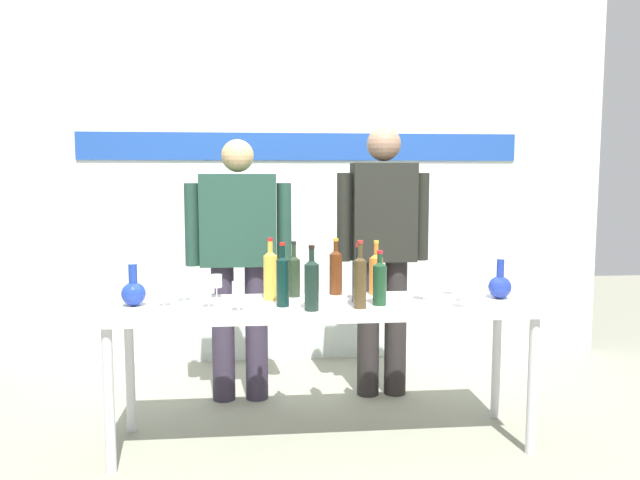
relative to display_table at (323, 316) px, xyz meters
The scene contains 25 objects.
ground_plane 0.68m from the display_table, ahead, with size 10.00×10.00×0.00m, color gray.
back_wall 1.75m from the display_table, 90.00° to the left, with size 4.65×0.11×3.00m.
display_table is the anchor object (origin of this frame).
decanter_blue_left 0.97m from the display_table, behind, with size 0.12×0.12×0.21m.
decanter_blue_right 0.97m from the display_table, ahead, with size 0.12×0.12×0.21m.
presenter_left 0.86m from the display_table, 123.31° to the left, with size 0.65×0.22×1.62m.
presenter_right 0.87m from the display_table, 56.69° to the left, with size 0.58×0.22×1.70m.
wine_bottle_0 0.36m from the display_table, 155.84° to the left, with size 0.07×0.07×0.33m.
wine_bottle_1 0.30m from the display_table, 165.01° to the right, with size 0.06×0.06×0.32m.
wine_bottle_2 0.30m from the display_table, 38.60° to the right, with size 0.06×0.06×0.34m.
wine_bottle_3 0.27m from the display_table, ahead, with size 0.06×0.06×0.30m.
wine_bottle_4 0.43m from the display_table, 33.62° to the left, with size 0.08×0.08×0.30m.
wine_bottle_5 0.32m from the display_table, 67.52° to the left, with size 0.07×0.07×0.31m.
wine_bottle_6 0.27m from the display_table, 113.47° to the right, with size 0.07×0.07×0.32m.
wine_bottle_7 0.35m from the display_table, 14.40° to the right, with size 0.07×0.07×0.28m.
wine_bottle_8 0.30m from the display_table, 126.05° to the left, with size 0.07×0.07×0.30m.
wine_glass_left_0 0.49m from the display_table, 158.86° to the right, with size 0.06×0.06×0.15m.
wine_glass_left_1 0.74m from the display_table, behind, with size 0.07×0.07×0.15m.
wine_glass_left_2 0.82m from the display_table, behind, with size 0.06×0.06×0.15m.
wine_glass_left_3 0.61m from the display_table, behind, with size 0.06×0.06×0.16m.
wine_glass_left_4 0.61m from the display_table, 160.60° to the left, with size 0.06×0.06×0.13m.
wine_glass_right_0 0.73m from the display_table, 16.16° to the right, with size 0.07×0.07×0.16m.
wine_glass_right_1 0.76m from the display_table, ahead, with size 0.06×0.06×0.15m.
wine_glass_right_2 0.77m from the display_table, 10.63° to the left, with size 0.06×0.06×0.16m.
wine_glass_right_3 0.57m from the display_table, ahead, with size 0.07×0.07×0.14m.
Camera 1 is at (-0.32, -3.13, 1.40)m, focal length 34.78 mm.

